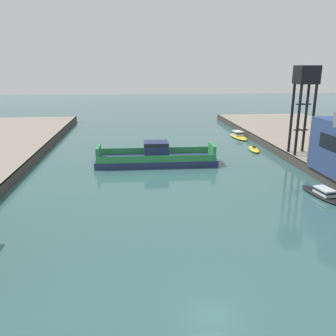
{
  "coord_description": "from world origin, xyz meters",
  "views": [
    {
      "loc": [
        -4.9,
        -19.6,
        16.02
      ],
      "look_at": [
        0.0,
        28.98,
        2.0
      ],
      "focal_mm": 37.72,
      "sensor_mm": 36.0,
      "label": 1
    }
  ],
  "objects_px": {
    "chain_ferry": "(156,157)",
    "moored_boat_mid_left": "(238,135)",
    "moored_boat_near_left": "(254,149)",
    "crane_tower": "(306,85)",
    "moored_boat_mid_right": "(322,193)"
  },
  "relations": [
    {
      "from": "moored_boat_mid_left",
      "to": "moored_boat_mid_right",
      "type": "bearing_deg",
      "value": -90.91
    },
    {
      "from": "moored_boat_near_left",
      "to": "moored_boat_mid_right",
      "type": "xyz_separation_m",
      "value": [
        0.06,
        -26.06,
        0.19
      ]
    },
    {
      "from": "moored_boat_mid_right",
      "to": "crane_tower",
      "type": "xyz_separation_m",
      "value": [
        4.72,
        16.97,
        12.67
      ]
    },
    {
      "from": "moored_boat_near_left",
      "to": "moored_boat_mid_right",
      "type": "bearing_deg",
      "value": -89.86
    },
    {
      "from": "chain_ferry",
      "to": "moored_boat_mid_left",
      "type": "bearing_deg",
      "value": 45.64
    },
    {
      "from": "chain_ferry",
      "to": "moored_boat_near_left",
      "type": "distance_m",
      "value": 21.65
    },
    {
      "from": "chain_ferry",
      "to": "moored_boat_mid_right",
      "type": "bearing_deg",
      "value": -41.75
    },
    {
      "from": "crane_tower",
      "to": "chain_ferry",
      "type": "bearing_deg",
      "value": 177.71
    },
    {
      "from": "moored_boat_near_left",
      "to": "moored_boat_mid_left",
      "type": "height_order",
      "value": "moored_boat_mid_left"
    },
    {
      "from": "moored_boat_near_left",
      "to": "crane_tower",
      "type": "xyz_separation_m",
      "value": [
        4.79,
        -9.1,
        12.85
      ]
    },
    {
      "from": "moored_boat_near_left",
      "to": "moored_boat_mid_right",
      "type": "height_order",
      "value": "moored_boat_mid_right"
    },
    {
      "from": "moored_boat_mid_right",
      "to": "crane_tower",
      "type": "distance_m",
      "value": 21.69
    },
    {
      "from": "chain_ferry",
      "to": "moored_boat_mid_right",
      "type": "height_order",
      "value": "chain_ferry"
    },
    {
      "from": "chain_ferry",
      "to": "crane_tower",
      "type": "xyz_separation_m",
      "value": [
        24.84,
        -0.99,
        11.98
      ]
    },
    {
      "from": "moored_boat_near_left",
      "to": "moored_boat_mid_left",
      "type": "distance_m",
      "value": 13.13
    }
  ]
}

